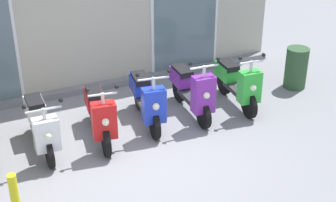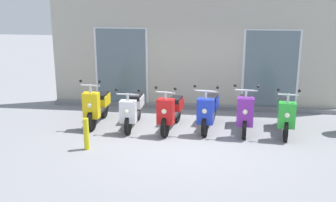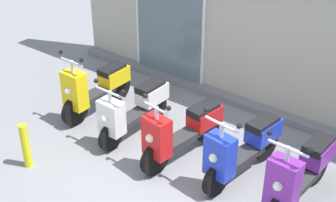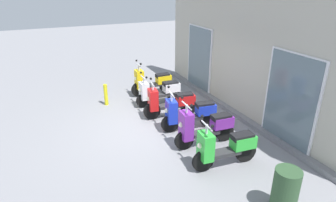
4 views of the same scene
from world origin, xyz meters
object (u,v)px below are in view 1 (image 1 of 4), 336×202
at_px(scooter_red, 99,113).
at_px(scooter_green, 237,82).
at_px(scooter_white, 41,124).
at_px(scooter_purple, 192,90).
at_px(curb_bollard, 15,197).
at_px(scooter_blue, 147,99).
at_px(trash_bin, 296,68).

bearing_deg(scooter_red, scooter_green, 0.84).
bearing_deg(scooter_white, scooter_red, -2.88).
relative_size(scooter_white, scooter_green, 1.00).
height_order(scooter_purple, scooter_green, scooter_purple).
height_order(scooter_green, curb_bollard, scooter_green).
height_order(scooter_blue, scooter_green, scooter_blue).
relative_size(scooter_purple, curb_bollard, 2.27).
bearing_deg(scooter_purple, curb_bollard, -155.21).
xyz_separation_m(scooter_white, trash_bin, (5.21, 0.19, -0.05)).
distance_m(scooter_white, scooter_blue, 1.88).
xyz_separation_m(scooter_red, curb_bollard, (-1.66, -1.51, -0.12)).
xyz_separation_m(scooter_green, curb_bollard, (-4.39, -1.55, -0.14)).
height_order(scooter_red, trash_bin, scooter_red).
bearing_deg(scooter_white, scooter_purple, 0.70).
distance_m(scooter_green, curb_bollard, 4.65).
relative_size(curb_bollard, trash_bin, 0.83).
bearing_deg(trash_bin, scooter_green, -172.60).
xyz_separation_m(scooter_red, scooter_purple, (1.78, 0.08, 0.04)).
height_order(scooter_red, scooter_blue, scooter_blue).
xyz_separation_m(scooter_blue, scooter_green, (1.81, -0.10, 0.00)).
bearing_deg(scooter_purple, scooter_red, -177.36).
height_order(scooter_blue, curb_bollard, scooter_blue).
xyz_separation_m(scooter_white, scooter_purple, (2.75, 0.03, 0.03)).
distance_m(scooter_purple, trash_bin, 2.47).
xyz_separation_m(scooter_blue, curb_bollard, (-2.58, -1.65, -0.14)).
xyz_separation_m(scooter_red, trash_bin, (4.25, 0.24, -0.05)).
distance_m(scooter_red, scooter_purple, 1.79).
bearing_deg(scooter_purple, trash_bin, 3.62).
distance_m(scooter_green, trash_bin, 1.54).
height_order(scooter_purple, trash_bin, scooter_purple).
distance_m(curb_bollard, trash_bin, 6.16).
bearing_deg(scooter_blue, curb_bollard, -147.41).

